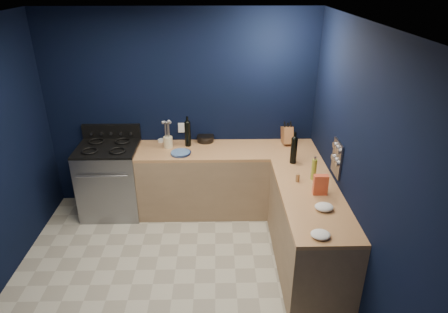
{
  "coord_description": "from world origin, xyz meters",
  "views": [
    {
      "loc": [
        0.46,
        -3.17,
        2.98
      ],
      "look_at": [
        0.55,
        1.0,
        1.0
      ],
      "focal_mm": 31.61,
      "sensor_mm": 36.0,
      "label": 1
    }
  ],
  "objects_px": {
    "knife_block": "(287,135)",
    "crouton_bag": "(320,185)",
    "plate_stack": "(180,153)",
    "gas_range": "(111,181)",
    "utensil_crock": "(168,142)"
  },
  "relations": [
    {
      "from": "crouton_bag",
      "to": "knife_block",
      "type": "bearing_deg",
      "value": 97.13
    },
    {
      "from": "utensil_crock",
      "to": "crouton_bag",
      "type": "distance_m",
      "value": 2.07
    },
    {
      "from": "gas_range",
      "to": "knife_block",
      "type": "height_order",
      "value": "knife_block"
    },
    {
      "from": "gas_range",
      "to": "plate_stack",
      "type": "distance_m",
      "value": 1.05
    },
    {
      "from": "plate_stack",
      "to": "crouton_bag",
      "type": "distance_m",
      "value": 1.8
    },
    {
      "from": "plate_stack",
      "to": "crouton_bag",
      "type": "xyz_separation_m",
      "value": [
        1.5,
        -0.99,
        0.09
      ]
    },
    {
      "from": "plate_stack",
      "to": "knife_block",
      "type": "bearing_deg",
      "value": 13.08
    },
    {
      "from": "knife_block",
      "to": "crouton_bag",
      "type": "bearing_deg",
      "value": -88.72
    },
    {
      "from": "gas_range",
      "to": "knife_block",
      "type": "xyz_separation_m",
      "value": [
        2.32,
        0.19,
        0.55
      ]
    },
    {
      "from": "knife_block",
      "to": "crouton_bag",
      "type": "distance_m",
      "value": 1.32
    },
    {
      "from": "plate_stack",
      "to": "knife_block",
      "type": "xyz_separation_m",
      "value": [
        1.38,
        0.32,
        0.1
      ]
    },
    {
      "from": "gas_range",
      "to": "crouton_bag",
      "type": "distance_m",
      "value": 2.75
    },
    {
      "from": "knife_block",
      "to": "plate_stack",
      "type": "bearing_deg",
      "value": -170.97
    },
    {
      "from": "gas_range",
      "to": "plate_stack",
      "type": "relative_size",
      "value": 3.83
    },
    {
      "from": "utensil_crock",
      "to": "gas_range",
      "type": "bearing_deg",
      "value": -173.82
    }
  ]
}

